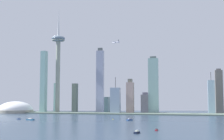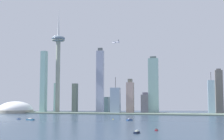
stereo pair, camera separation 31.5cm
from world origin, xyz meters
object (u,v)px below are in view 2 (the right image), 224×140
Objects in this scene: skyscraper_1 at (57,97)px; channel_buoy_1 at (113,119)px; skyscraper_3 at (145,103)px; boat_5 at (130,120)px; skyscraper_11 at (130,97)px; skyscraper_6 at (219,91)px; skyscraper_0 at (211,97)px; boat_3 at (156,130)px; skyscraper_4 at (115,101)px; boat_2 at (19,119)px; observation_tower at (58,57)px; skyscraper_2 at (75,97)px; skyscraper_9 at (106,104)px; skyscraper_10 at (100,81)px; skyscraper_8 at (153,85)px; boat_1 at (137,132)px; skyscraper_5 at (44,82)px; airplane at (116,42)px; boat_4 at (30,119)px; stadium_dome at (15,110)px.

channel_buoy_1 is at bearing -49.40° from skyscraper_1.
skyscraper_3 is 315.12m from boat_5.
skyscraper_6 is at bearing 17.18° from skyscraper_11.
skyscraper_0 reaches higher than boat_3.
skyscraper_0 reaches higher than skyscraper_4.
boat_2 is at bearing -46.76° from boat_5.
observation_tower is 3.52× the size of skyscraper_2.
boat_5 is (271.06, -286.74, -41.22)m from skyscraper_1.
skyscraper_9 is at bearing 137.49° from skyscraper_11.
observation_tower is 434.12m from skyscraper_0.
skyscraper_10 is at bearing 69.10° from boat_2.
boat_1 is (25.26, -470.72, -74.14)m from skyscraper_8.
boat_2 is (-209.92, -332.95, -25.54)m from skyscraper_3.
skyscraper_5 reaches higher than channel_buoy_1.
skyscraper_9 is (120.28, 79.93, -137.46)m from observation_tower.
airplane reaches higher than boat_1.
skyscraper_3 is at bearing 14.10° from boat_3.
boat_4 is (-230.84, 170.05, -0.05)m from boat_1.
stadium_dome is 532.36m from skyscraper_0.
observation_tower reaches higher than boat_4.
skyscraper_2 is 4.72× the size of boat_4.
skyscraper_1 is at bearing 116.01° from observation_tower.
boat_3 is at bearing -70.18° from skyscraper_4.
skyscraper_2 is at bearing 34.29° from skyscraper_1.
boat_2 is 187.04m from channel_buoy_1.
boat_5 is (78.53, -230.79, -32.97)m from skyscraper_4.
channel_buoy_1 is (215.02, -231.76, -158.66)m from observation_tower.
airplane is at bearing 25.47° from boat_3.
boat_4 reaches higher than boat_2.
skyscraper_2 is at bearing 149.12° from skyscraper_4.
skyscraper_5 is 14.72× the size of boat_1.
skyscraper_1 is 396.73m from boat_5.
boat_5 is at bearing 2.78° from boat_2.
boat_5 is at bearing -30.04° from stadium_dome.
skyscraper_9 is 347.83m from boat_5.
boat_3 is at bearing -60.81° from channel_buoy_1.
observation_tower is at bearing -146.40° from skyscraper_9.
skyscraper_11 is at bearing 3.32° from skyscraper_5.
boat_5 is 290.67m from airplane.
skyscraper_10 reaches higher than skyscraper_6.
skyscraper_8 is at bearing 17.56° from boat_1.
boat_4 is at bearing -54.35° from stadium_dome.
skyscraper_2 is 566.93m from boat_3.
boat_4 is (32.92, -15.32, 0.31)m from boat_2.
skyscraper_3 is 295.55m from skyscraper_5.
boat_1 is 42.27m from boat_3.
skyscraper_2 is 339.82m from boat_2.
skyscraper_9 is at bearing -28.49° from airplane.
skyscraper_11 is 234.46m from channel_buoy_1.
skyscraper_8 is 3.50× the size of skyscraper_9.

